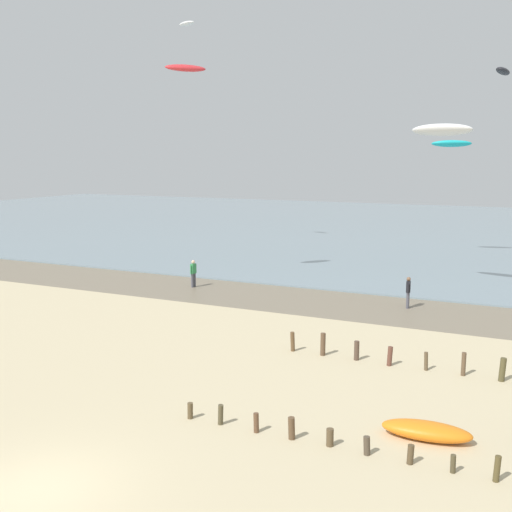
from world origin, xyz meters
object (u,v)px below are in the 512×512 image
(grounded_kite, at_px, (426,431))
(person_by_waterline, at_px, (193,273))
(kite_aloft_3, at_px, (187,24))
(kite_aloft_1, at_px, (503,71))
(kite_aloft_4, at_px, (452,144))
(person_mid_beach, at_px, (408,291))
(kite_aloft_6, at_px, (442,130))
(kite_aloft_5, at_px, (186,68))

(grounded_kite, bearing_deg, person_by_waterline, 133.62)
(grounded_kite, bearing_deg, kite_aloft_3, 126.88)
(kite_aloft_1, height_order, kite_aloft_3, kite_aloft_3)
(kite_aloft_4, bearing_deg, person_by_waterline, 39.49)
(grounded_kite, distance_m, kite_aloft_1, 29.62)
(person_mid_beach, height_order, kite_aloft_4, kite_aloft_4)
(kite_aloft_1, relative_size, kite_aloft_6, 0.73)
(kite_aloft_1, bearing_deg, kite_aloft_6, 162.64)
(kite_aloft_4, xyz_separation_m, kite_aloft_5, (-13.46, -17.48, 4.33))
(person_mid_beach, xyz_separation_m, grounded_kite, (3.70, -15.50, -0.66))
(grounded_kite, bearing_deg, kite_aloft_4, 92.83)
(kite_aloft_1, height_order, kite_aloft_5, kite_aloft_1)
(person_mid_beach, relative_size, grounded_kite, 0.66)
(person_by_waterline, height_order, kite_aloft_5, kite_aloft_5)
(kite_aloft_1, bearing_deg, person_mid_beach, 165.78)
(grounded_kite, xyz_separation_m, kite_aloft_4, (-4.30, 33.50, 8.84))
(person_by_waterline, bearing_deg, kite_aloft_4, 55.30)
(kite_aloft_4, xyz_separation_m, kite_aloft_6, (1.36, -14.06, 0.49))
(kite_aloft_5, bearing_deg, person_mid_beach, -50.54)
(kite_aloft_5, bearing_deg, grounded_kite, -90.48)
(kite_aloft_1, xyz_separation_m, kite_aloft_4, (-3.92, 7.02, -4.42))
(person_mid_beach, relative_size, kite_aloft_1, 0.66)
(grounded_kite, relative_size, kite_aloft_6, 0.73)
(person_by_waterline, xyz_separation_m, kite_aloft_1, (16.58, 11.27, 12.59))
(person_by_waterline, distance_m, kite_aloft_4, 23.69)
(person_mid_beach, distance_m, kite_aloft_5, 18.83)
(kite_aloft_3, distance_m, kite_aloft_6, 26.28)
(kite_aloft_3, distance_m, kite_aloft_4, 23.88)
(kite_aloft_5, bearing_deg, kite_aloft_3, 72.47)
(kite_aloft_4, bearing_deg, kite_aloft_3, -3.75)
(grounded_kite, distance_m, kite_aloft_3, 42.94)
(kite_aloft_4, relative_size, kite_aloft_6, 0.86)
(grounded_kite, xyz_separation_m, kite_aloft_3, (-25.52, 28.97, 18.81))
(person_mid_beach, xyz_separation_m, person_by_waterline, (-13.27, -0.29, 0.00))
(person_by_waterline, relative_size, grounded_kite, 0.66)
(person_mid_beach, relative_size, kite_aloft_3, 0.87)
(person_by_waterline, bearing_deg, grounded_kite, -41.89)
(person_by_waterline, height_order, kite_aloft_4, kite_aloft_4)
(grounded_kite, distance_m, kite_aloft_5, 27.31)
(person_mid_beach, distance_m, person_by_waterline, 13.27)
(person_by_waterline, xyz_separation_m, kite_aloft_5, (-0.80, 0.81, 12.51))
(kite_aloft_3, xyz_separation_m, kite_aloft_4, (21.21, 4.53, -9.98))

